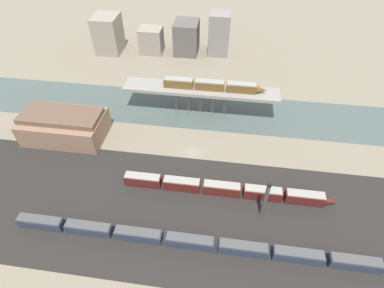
% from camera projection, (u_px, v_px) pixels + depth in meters
% --- Properties ---
extents(ground_plane, '(400.00, 400.00, 0.00)m').
position_uv_depth(ground_plane, '(192.00, 152.00, 101.81)').
color(ground_plane, gray).
extents(railbed_yard, '(280.00, 42.00, 0.01)m').
position_uv_depth(railbed_yard, '(181.00, 212.00, 84.73)').
color(railbed_yard, '#282623').
rests_on(railbed_yard, ground).
extents(river_water, '(320.00, 23.44, 0.01)m').
position_uv_depth(river_water, '(200.00, 110.00, 118.50)').
color(river_water, '#4C5B56').
rests_on(river_water, ground).
extents(bridge, '(58.36, 8.57, 10.14)m').
position_uv_depth(bridge, '(201.00, 92.00, 112.68)').
color(bridge, gray).
rests_on(bridge, ground).
extents(train_on_bridge, '(37.95, 3.00, 3.52)m').
position_uv_depth(train_on_bridge, '(214.00, 85.00, 109.78)').
color(train_on_bridge, brown).
rests_on(train_on_bridge, bridge).
extents(train_yard_near, '(111.14, 2.74, 3.47)m').
position_uv_depth(train_yard_near, '(222.00, 246.00, 75.61)').
color(train_yard_near, '#2D384C').
rests_on(train_yard_near, ground).
extents(train_yard_mid, '(62.54, 2.88, 3.98)m').
position_uv_depth(train_yard_mid, '(226.00, 189.00, 88.07)').
color(train_yard_mid, '#5B1E19').
rests_on(train_yard_mid, ground).
extents(warehouse_building, '(27.65, 15.96, 10.05)m').
position_uv_depth(warehouse_building, '(64.00, 125.00, 104.49)').
color(warehouse_building, '#937056').
rests_on(warehouse_building, ground).
extents(signal_tower, '(1.06, 1.06, 13.75)m').
position_uv_depth(signal_tower, '(265.00, 200.00, 79.56)').
color(signal_tower, '#4C4C51').
rests_on(signal_tower, ground).
extents(city_block_far_left, '(11.85, 13.45, 17.70)m').
position_uv_depth(city_block_far_left, '(108.00, 34.00, 148.28)').
color(city_block_far_left, gray).
rests_on(city_block_far_left, ground).
extents(city_block_left, '(11.09, 9.25, 12.32)m').
position_uv_depth(city_block_left, '(151.00, 41.00, 149.09)').
color(city_block_left, gray).
rests_on(city_block_left, ground).
extents(city_block_center, '(11.60, 13.32, 15.43)m').
position_uv_depth(city_block_center, '(187.00, 37.00, 148.06)').
color(city_block_center, '#605B56').
rests_on(city_block_center, ground).
extents(city_block_right, '(9.90, 10.90, 20.05)m').
position_uv_depth(city_block_right, '(219.00, 34.00, 145.88)').
color(city_block_right, gray).
rests_on(city_block_right, ground).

